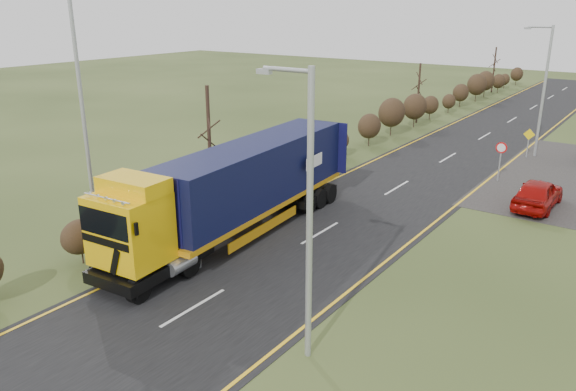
# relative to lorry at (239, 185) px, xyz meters

# --- Properties ---
(ground) EXTENTS (160.00, 160.00, 0.00)m
(ground) POSITION_rel_lorry_xyz_m (2.80, -1.82, -2.30)
(ground) COLOR #31401B
(ground) RESTS_ON ground
(road) EXTENTS (8.00, 120.00, 0.02)m
(road) POSITION_rel_lorry_xyz_m (2.80, 8.18, -2.29)
(road) COLOR black
(road) RESTS_ON ground
(layby) EXTENTS (6.00, 18.00, 0.02)m
(layby) POSITION_rel_lorry_xyz_m (9.30, 18.18, -2.29)
(layby) COLOR #2B2826
(layby) RESTS_ON ground
(lane_markings) EXTENTS (7.52, 116.00, 0.01)m
(lane_markings) POSITION_rel_lorry_xyz_m (2.80, 7.87, -2.27)
(lane_markings) COLOR yellow
(lane_markings) RESTS_ON road
(hedgerow) EXTENTS (2.24, 102.04, 6.05)m
(hedgerow) POSITION_rel_lorry_xyz_m (-3.20, 6.07, -0.68)
(hedgerow) COLOR black
(hedgerow) RESTS_ON ground
(lorry) EXTENTS (3.35, 14.72, 4.06)m
(lorry) POSITION_rel_lorry_xyz_m (0.00, 0.00, 0.00)
(lorry) COLOR black
(lorry) RESTS_ON ground
(car_red_hatchback) EXTENTS (1.83, 4.41, 1.49)m
(car_red_hatchback) POSITION_rel_lorry_xyz_m (9.89, 11.27, -1.56)
(car_red_hatchback) COLOR #980A07
(car_red_hatchback) RESTS_ON ground
(streetlight_near) EXTENTS (1.76, 0.18, 8.26)m
(streetlight_near) POSITION_rel_lorry_xyz_m (7.30, -5.82, 2.22)
(streetlight_near) COLOR #A1A5A6
(streetlight_near) RESTS_ON ground
(streetlight_mid) EXTENTS (1.81, 0.18, 8.50)m
(streetlight_mid) POSITION_rel_lorry_xyz_m (7.30, 22.05, 2.36)
(streetlight_mid) COLOR #A1A5A6
(streetlight_mid) RESTS_ON ground
(left_pole) EXTENTS (0.16, 0.16, 10.99)m
(left_pole) POSITION_rel_lorry_xyz_m (-4.19, -4.38, 3.19)
(left_pole) COLOR #A1A5A6
(left_pole) RESTS_ON ground
(speed_sign) EXTENTS (0.64, 0.10, 2.31)m
(speed_sign) POSITION_rel_lorry_xyz_m (7.00, 14.77, -0.69)
(speed_sign) COLOR #A1A5A6
(speed_sign) RESTS_ON ground
(warning_board) EXTENTS (0.75, 0.11, 1.96)m
(warning_board) POSITION_rel_lorry_xyz_m (7.03, 21.32, -1.11)
(warning_board) COLOR #A1A5A6
(warning_board) RESTS_ON ground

